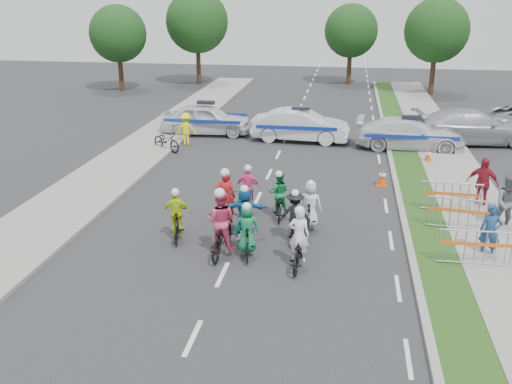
% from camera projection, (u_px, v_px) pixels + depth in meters
% --- Properties ---
extents(ground, '(90.00, 90.00, 0.00)m').
position_uv_depth(ground, '(222.00, 275.00, 15.28)').
color(ground, '#28282B').
rests_on(ground, ground).
extents(curb_right, '(0.20, 60.00, 0.12)m').
position_uv_depth(curb_right, '(403.00, 215.00, 19.13)').
color(curb_right, gray).
rests_on(curb_right, ground).
extents(grass_strip, '(1.20, 60.00, 0.11)m').
position_uv_depth(grass_strip, '(424.00, 217.00, 19.03)').
color(grass_strip, '#264616').
rests_on(grass_strip, ground).
extents(sidewalk_right, '(2.40, 60.00, 0.13)m').
position_uv_depth(sidewalk_right, '(481.00, 220.00, 18.75)').
color(sidewalk_right, gray).
rests_on(sidewalk_right, ground).
extents(sidewalk_left, '(3.00, 60.00, 0.13)m').
position_uv_depth(sidewalk_left, '(79.00, 196.00, 20.89)').
color(sidewalk_left, gray).
rests_on(sidewalk_left, ground).
extents(rider_0, '(0.73, 1.82, 1.82)m').
position_uv_depth(rider_0, '(299.00, 246.00, 15.53)').
color(rider_0, black).
rests_on(rider_0, ground).
extents(rider_1, '(0.77, 1.64, 1.67)m').
position_uv_depth(rider_1, '(247.00, 235.00, 16.14)').
color(rider_1, black).
rests_on(rider_1, ground).
extents(rider_2, '(0.88, 2.03, 2.04)m').
position_uv_depth(rider_2, '(221.00, 230.00, 16.24)').
color(rider_2, black).
rests_on(rider_2, ground).
extents(rider_3, '(0.90, 1.66, 1.69)m').
position_uv_depth(rider_3, '(177.00, 220.00, 17.21)').
color(rider_3, black).
rests_on(rider_3, ground).
extents(rider_4, '(1.00, 1.73, 1.70)m').
position_uv_depth(rider_4, '(295.00, 221.00, 17.06)').
color(rider_4, black).
rests_on(rider_4, ground).
extents(rider_5, '(1.41, 1.68, 1.73)m').
position_uv_depth(rider_5, '(245.00, 215.00, 17.34)').
color(rider_5, black).
rests_on(rider_5, ground).
extents(rider_6, '(0.98, 2.04, 2.00)m').
position_uv_depth(rider_6, '(226.00, 208.00, 18.16)').
color(rider_6, black).
rests_on(rider_6, ground).
extents(rider_7, '(0.75, 1.65, 1.70)m').
position_uv_depth(rider_7, '(310.00, 211.00, 17.89)').
color(rider_7, black).
rests_on(rider_7, ground).
extents(rider_8, '(0.76, 1.69, 1.66)m').
position_uv_depth(rider_8, '(279.00, 200.00, 18.94)').
color(rider_8, black).
rests_on(rider_8, ground).
extents(rider_9, '(0.87, 1.64, 1.72)m').
position_uv_depth(rider_9, '(248.00, 194.00, 19.38)').
color(rider_9, black).
rests_on(rider_9, ground).
extents(police_car_0, '(4.83, 2.22, 1.60)m').
position_uv_depth(police_car_0, '(206.00, 119.00, 30.00)').
color(police_car_0, silver).
rests_on(police_car_0, ground).
extents(police_car_1, '(4.95, 2.01, 1.60)m').
position_uv_depth(police_car_1, '(300.00, 125.00, 28.61)').
color(police_car_1, silver).
rests_on(police_car_1, ground).
extents(police_car_2, '(5.17, 2.34, 1.47)m').
position_uv_depth(police_car_2, '(410.00, 134.00, 27.17)').
color(police_car_2, silver).
rests_on(police_car_2, ground).
extents(civilian_sedan, '(6.04, 3.07, 1.68)m').
position_uv_depth(civilian_sedan, '(473.00, 127.00, 28.16)').
color(civilian_sedan, '#A6A6AA').
rests_on(civilian_sedan, ground).
extents(spectator_0, '(0.67, 0.53, 1.61)m').
position_uv_depth(spectator_0, '(490.00, 231.00, 16.00)').
color(spectator_0, navy).
rests_on(spectator_0, ground).
extents(spectator_1, '(0.93, 0.74, 1.83)m').
position_uv_depth(spectator_1, '(509.00, 203.00, 17.81)').
color(spectator_1, slate).
rests_on(spectator_1, ground).
extents(spectator_2, '(1.16, 0.83, 1.82)m').
position_uv_depth(spectator_2, '(482.00, 183.00, 19.69)').
color(spectator_2, maroon).
rests_on(spectator_2, ground).
extents(marshal_hiviz, '(1.06, 0.66, 1.59)m').
position_uv_depth(marshal_hiviz, '(186.00, 129.00, 27.92)').
color(marshal_hiviz, '#FBFF0D').
rests_on(marshal_hiviz, ground).
extents(barrier_0, '(2.01, 0.53, 1.12)m').
position_uv_depth(barrier_0, '(475.00, 249.00, 15.46)').
color(barrier_0, '#A5A8AD').
rests_on(barrier_0, ground).
extents(barrier_1, '(2.05, 0.76, 1.12)m').
position_uv_depth(barrier_1, '(459.00, 216.00, 17.79)').
color(barrier_1, '#A5A8AD').
rests_on(barrier_1, ground).
extents(barrier_2, '(2.02, 0.59, 1.12)m').
position_uv_depth(barrier_2, '(451.00, 198.00, 19.28)').
color(barrier_2, '#A5A8AD').
rests_on(barrier_2, ground).
extents(cone_0, '(0.40, 0.40, 0.70)m').
position_uv_depth(cone_0, '(382.00, 178.00, 22.11)').
color(cone_0, '#F24C0C').
rests_on(cone_0, ground).
extents(cone_1, '(0.40, 0.40, 0.70)m').
position_uv_depth(cone_1, '(428.00, 156.00, 24.99)').
color(cone_1, '#F24C0C').
rests_on(cone_1, ground).
extents(parked_bike, '(1.89, 1.58, 0.97)m').
position_uv_depth(parked_bike, '(166.00, 141.00, 26.99)').
color(parked_bike, black).
rests_on(parked_bike, ground).
extents(tree_0, '(4.20, 4.20, 6.30)m').
position_uv_depth(tree_0, '(118.00, 34.00, 42.06)').
color(tree_0, '#382619').
rests_on(tree_0, ground).
extents(tree_1, '(4.55, 4.55, 6.82)m').
position_uv_depth(tree_1, '(437.00, 30.00, 40.31)').
color(tree_1, '#382619').
rests_on(tree_1, ground).
extents(tree_3, '(4.90, 4.90, 7.35)m').
position_uv_depth(tree_3, '(197.00, 22.00, 44.79)').
color(tree_3, '#382619').
rests_on(tree_3, ground).
extents(tree_4, '(4.20, 4.20, 6.30)m').
position_uv_depth(tree_4, '(351.00, 31.00, 45.06)').
color(tree_4, '#382619').
rests_on(tree_4, ground).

